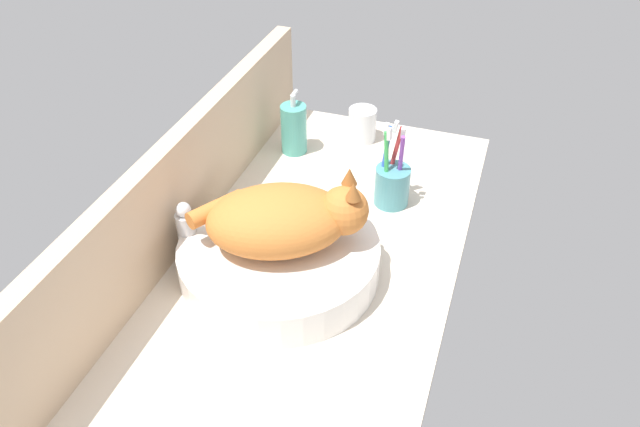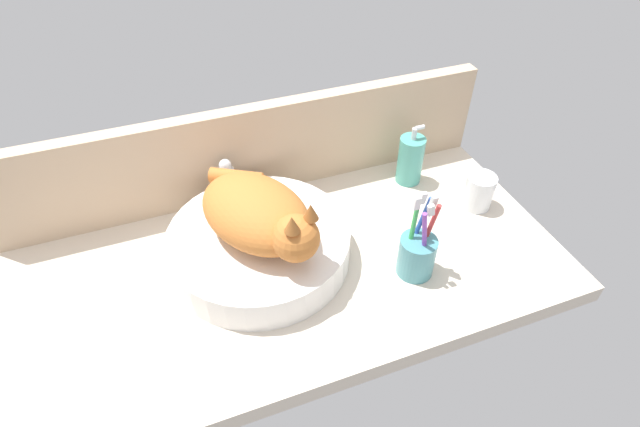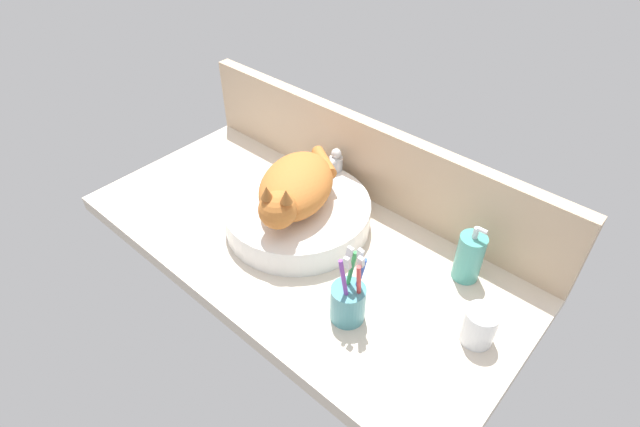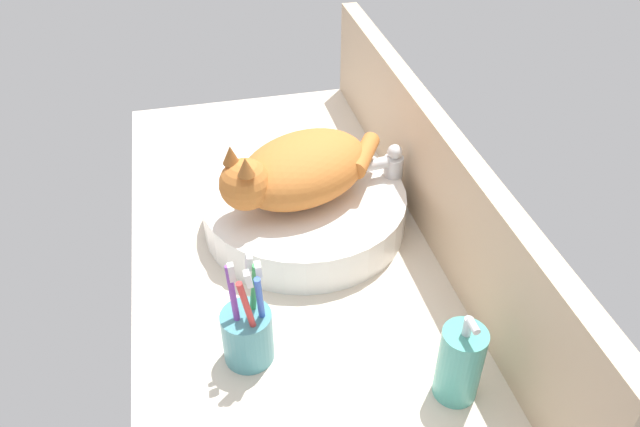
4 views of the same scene
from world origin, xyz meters
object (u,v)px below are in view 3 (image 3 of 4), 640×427
object	(u,v)px
sink_basin	(298,214)
soap_dispenser	(469,257)
cat	(295,188)
faucet	(334,171)
toothbrush_cup	(348,301)
water_glass	(479,328)

from	to	relation	value
sink_basin	soap_dispenser	world-z (taller)	soap_dispenser
cat	faucet	world-z (taller)	cat
cat	soap_dispenser	distance (cm)	43.07
cat	toothbrush_cup	bearing A→B (deg)	-25.48
faucet	water_glass	bearing A→B (deg)	-18.40
cat	toothbrush_cup	distance (cm)	31.48
cat	soap_dispenser	size ratio (longest dim) A/B	2.00
soap_dispenser	toothbrush_cup	xyz separation A→B (cm)	(-12.75, -26.84, -1.09)
sink_basin	soap_dispenser	bearing A→B (deg)	17.02
soap_dispenser	toothbrush_cup	distance (cm)	29.73
water_glass	faucet	bearing A→B (deg)	161.60
sink_basin	faucet	distance (cm)	16.83
faucet	sink_basin	bearing A→B (deg)	-83.07
sink_basin	cat	distance (cm)	9.42
toothbrush_cup	water_glass	world-z (taller)	toothbrush_cup
soap_dispenser	cat	bearing A→B (deg)	-161.18
sink_basin	water_glass	bearing A→B (deg)	-1.58
cat	water_glass	size ratio (longest dim) A/B	3.70
sink_basin	toothbrush_cup	world-z (taller)	toothbrush_cup
sink_basin	toothbrush_cup	bearing A→B (deg)	-26.94
faucet	toothbrush_cup	size ratio (longest dim) A/B	0.73
cat	toothbrush_cup	size ratio (longest dim) A/B	1.63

